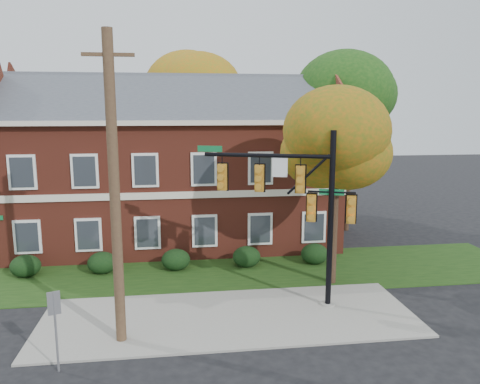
{
  "coord_description": "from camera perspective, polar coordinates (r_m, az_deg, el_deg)",
  "views": [
    {
      "loc": [
        -1.82,
        -15.44,
        7.78
      ],
      "look_at": [
        0.67,
        3.0,
        4.48
      ],
      "focal_mm": 35.0,
      "sensor_mm": 36.0,
      "label": 1
    }
  ],
  "objects": [
    {
      "name": "sign_post",
      "position": [
        15.26,
        -21.63,
        -14.07
      ],
      "size": [
        0.36,
        0.18,
        2.53
      ],
      "rotation": [
        0.0,
        0.0,
        0.37
      ],
      "color": "slate",
      "rests_on": "ground"
    },
    {
      "name": "ground",
      "position": [
        17.38,
        -0.9,
        -16.52
      ],
      "size": [
        120.0,
        120.0,
        0.0
      ],
      "primitive_type": "plane",
      "color": "black",
      "rests_on": "ground"
    },
    {
      "name": "tree_far_rear",
      "position": [
        35.27,
        -5.92,
        11.74
      ],
      "size": [
        6.84,
        6.46,
        11.52
      ],
      "color": "black",
      "rests_on": "ground"
    },
    {
      "name": "sidewalk",
      "position": [
        18.26,
        -1.29,
        -15.02
      ],
      "size": [
        14.0,
        5.0,
        0.08
      ],
      "primitive_type": "cube",
      "color": "gray",
      "rests_on": "ground"
    },
    {
      "name": "hedge_far_left",
      "position": [
        24.38,
        -24.69,
        -8.2
      ],
      "size": [
        1.4,
        1.26,
        1.05
      ],
      "primitive_type": "ellipsoid",
      "color": "black",
      "rests_on": "ground"
    },
    {
      "name": "traffic_signal",
      "position": [
        18.29,
        7.13,
        -0.82
      ],
      "size": [
        5.97,
        2.28,
        7.01
      ],
      "rotation": [
        0.0,
        0.0,
        -0.34
      ],
      "color": "gray",
      "rests_on": "ground"
    },
    {
      "name": "hedge_left",
      "position": [
        23.58,
        -16.45,
        -8.28
      ],
      "size": [
        1.4,
        1.26,
        1.05
      ],
      "primitive_type": "ellipsoid",
      "color": "black",
      "rests_on": "ground"
    },
    {
      "name": "hedge_right",
      "position": [
        23.53,
        0.81,
        -7.89
      ],
      "size": [
        1.4,
        1.26,
        1.05
      ],
      "primitive_type": "ellipsoid",
      "color": "black",
      "rests_on": "ground"
    },
    {
      "name": "tree_right_rear",
      "position": [
        30.37,
        14.06,
        10.41
      ],
      "size": [
        6.3,
        5.95,
        10.62
      ],
      "color": "black",
      "rests_on": "ground"
    },
    {
      "name": "grass_strip",
      "position": [
        22.87,
        -2.71,
        -9.78
      ],
      "size": [
        30.0,
        6.0,
        0.04
      ],
      "primitive_type": "cube",
      "color": "#193811",
      "rests_on": "ground"
    },
    {
      "name": "apartment_building",
      "position": [
        27.53,
        -8.04,
        4.14
      ],
      "size": [
        18.8,
        8.8,
        9.74
      ],
      "color": "maroon",
      "rests_on": "ground"
    },
    {
      "name": "hedge_center",
      "position": [
        23.3,
        -7.83,
        -8.18
      ],
      "size": [
        1.4,
        1.26,
        1.05
      ],
      "primitive_type": "ellipsoid",
      "color": "black",
      "rests_on": "ground"
    },
    {
      "name": "utility_pole",
      "position": [
        15.5,
        -15.04,
        0.06
      ],
      "size": [
        1.59,
        0.34,
        10.21
      ],
      "rotation": [
        0.0,
        0.0,
        -0.0
      ],
      "color": "#493122",
      "rests_on": "ground"
    },
    {
      "name": "tree_near_right",
      "position": [
        20.58,
        12.43,
        6.74
      ],
      "size": [
        4.5,
        4.25,
        8.58
      ],
      "color": "black",
      "rests_on": "ground"
    },
    {
      "name": "hedge_far_right",
      "position": [
        24.27,
        9.08,
        -7.46
      ],
      "size": [
        1.4,
        1.26,
        1.05
      ],
      "primitive_type": "ellipsoid",
      "color": "black",
      "rests_on": "ground"
    }
  ]
}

